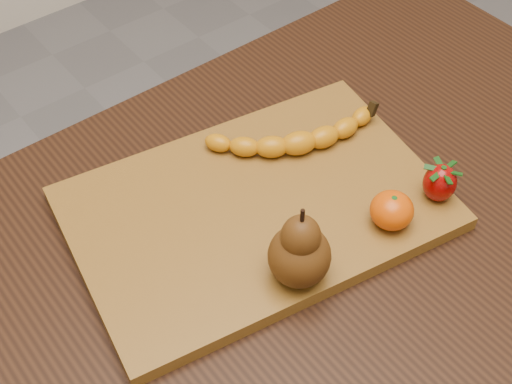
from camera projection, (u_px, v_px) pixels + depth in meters
table at (329, 260)px, 0.97m from camera, size 1.00×0.70×0.76m
cutting_board at (256, 208)px, 0.89m from camera, size 0.49×0.37×0.02m
banana at (299, 143)px, 0.93m from camera, size 0.21×0.13×0.03m
pear at (300, 245)px, 0.76m from camera, size 0.09×0.09×0.11m
mandarin at (392, 210)px, 0.84m from camera, size 0.06×0.06×0.04m
strawberry at (440, 182)px, 0.87m from camera, size 0.04×0.04×0.05m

